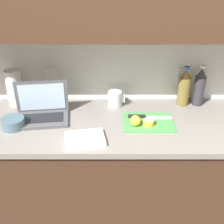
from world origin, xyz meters
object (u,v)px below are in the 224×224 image
at_px(knife, 143,117).
at_px(bottle_green_soda, 200,87).
at_px(lemon_whole_beside, 136,121).
at_px(laptop, 43,110).
at_px(lemon_half_cut, 149,122).
at_px(measuring_cup, 116,99).
at_px(bottle_oil_tall, 185,88).
at_px(paper_towel_roll, 15,88).
at_px(bowl_white, 14,123).
at_px(cutting_board, 148,122).

bearing_deg(knife, bottle_green_soda, 27.95).
bearing_deg(lemon_whole_beside, laptop, 169.53).
height_order(lemon_half_cut, measuring_cup, measuring_cup).
height_order(bottle_green_soda, bottle_oil_tall, bottle_green_soda).
relative_size(lemon_whole_beside, bottle_green_soda, 0.23).
height_order(lemon_whole_beside, paper_towel_roll, paper_towel_roll).
relative_size(knife, bowl_white, 2.06).
distance_m(lemon_half_cut, bottle_green_soda, 0.49).
height_order(laptop, lemon_whole_beside, laptop).
distance_m(bottle_green_soda, paper_towel_roll, 1.26).
xyz_separation_m(laptop, knife, (0.64, -0.02, -0.04)).
bearing_deg(paper_towel_roll, cutting_board, -15.92).
height_order(laptop, paper_towel_roll, paper_towel_roll).
xyz_separation_m(lemon_whole_beside, paper_towel_roll, (-0.81, 0.30, 0.08)).
xyz_separation_m(knife, bowl_white, (-0.79, -0.10, 0.01)).
relative_size(laptop, paper_towel_roll, 1.39).
relative_size(cutting_board, paper_towel_roll, 1.25).
bearing_deg(bottle_green_soda, lemon_half_cut, -142.05).
bearing_deg(paper_towel_roll, bottle_green_soda, -0.04).
bearing_deg(lemon_half_cut, knife, 107.85).
bearing_deg(measuring_cup, laptop, -160.86).
height_order(lemon_half_cut, bottle_green_soda, bottle_green_soda).
distance_m(lemon_half_cut, measuring_cup, 0.33).
bearing_deg(bottle_green_soda, measuring_cup, -177.22).
height_order(bottle_green_soda, paper_towel_roll, bottle_green_soda).
bearing_deg(knife, lemon_half_cut, -71.15).
bearing_deg(knife, cutting_board, -56.84).
height_order(laptop, bottle_oil_tall, bottle_oil_tall).
distance_m(measuring_cup, bowl_white, 0.68).
relative_size(bottle_green_soda, paper_towel_roll, 1.14).
xyz_separation_m(lemon_half_cut, lemon_whole_beside, (-0.08, -0.01, 0.02)).
bearing_deg(paper_towel_roll, bottle_oil_tall, -0.04).
bearing_deg(bottle_green_soda, laptop, -169.70).
height_order(knife, lemon_half_cut, lemon_half_cut).
height_order(lemon_half_cut, bottle_oil_tall, bottle_oil_tall).
bearing_deg(measuring_cup, lemon_whole_beside, -65.85).
bearing_deg(cutting_board, lemon_half_cut, -93.83).
relative_size(laptop, knife, 1.24).
distance_m(lemon_whole_beside, bottle_green_soda, 0.55).
distance_m(laptop, measuring_cup, 0.49).
bearing_deg(laptop, knife, -8.80).
height_order(measuring_cup, paper_towel_roll, paper_towel_roll).
xyz_separation_m(knife, lemon_whole_beside, (-0.05, -0.09, 0.02)).
relative_size(knife, measuring_cup, 2.43).
xyz_separation_m(cutting_board, knife, (-0.03, 0.05, 0.01)).
height_order(bottle_oil_tall, bowl_white, bottle_oil_tall).
xyz_separation_m(laptop, bowl_white, (-0.15, -0.12, -0.02)).
bearing_deg(knife, bowl_white, -171.50).
bearing_deg(bottle_green_soda, paper_towel_roll, 179.96).
bearing_deg(measuring_cup, bottle_oil_tall, 3.39).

